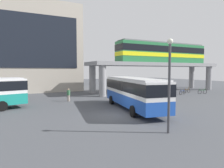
{
  "coord_description": "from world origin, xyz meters",
  "views": [
    {
      "loc": [
        -7.69,
        -15.21,
        3.98
      ],
      "look_at": [
        3.43,
        7.59,
        2.2
      ],
      "focal_mm": 31.4,
      "sensor_mm": 36.0,
      "label": 1
    }
  ],
  "objects_px": {
    "bus_main": "(133,90)",
    "train": "(163,53)",
    "bicycle_brown": "(187,91)",
    "pedestrian_waiting_near_stop": "(69,95)",
    "bicycle_orange": "(154,95)",
    "station_building": "(6,48)",
    "bicycle_green": "(202,92)",
    "bicycle_blue": "(182,92)"
  },
  "relations": [
    {
      "from": "bus_main",
      "to": "pedestrian_waiting_near_stop",
      "type": "distance_m",
      "value": 9.42
    },
    {
      "from": "bicycle_green",
      "to": "bicycle_blue",
      "type": "xyz_separation_m",
      "value": [
        -3.84,
        0.69,
        0.0
      ]
    },
    {
      "from": "pedestrian_waiting_near_stop",
      "to": "bus_main",
      "type": "bearing_deg",
      "value": -60.29
    },
    {
      "from": "bus_main",
      "to": "bicycle_green",
      "type": "height_order",
      "value": "bus_main"
    },
    {
      "from": "station_building",
      "to": "bicycle_brown",
      "type": "relative_size",
      "value": 14.58
    },
    {
      "from": "bicycle_brown",
      "to": "bicycle_blue",
      "type": "bearing_deg",
      "value": -149.3
    },
    {
      "from": "station_building",
      "to": "bus_main",
      "type": "distance_m",
      "value": 28.0
    },
    {
      "from": "bicycle_blue",
      "to": "bicycle_orange",
      "type": "relative_size",
      "value": 0.98
    },
    {
      "from": "station_building",
      "to": "bicycle_green",
      "type": "relative_size",
      "value": 14.75
    },
    {
      "from": "train",
      "to": "bicycle_orange",
      "type": "bearing_deg",
      "value": -137.08
    },
    {
      "from": "bicycle_blue",
      "to": "pedestrian_waiting_near_stop",
      "type": "xyz_separation_m",
      "value": [
        -18.5,
        1.26,
        0.41
      ]
    },
    {
      "from": "train",
      "to": "pedestrian_waiting_near_stop",
      "type": "bearing_deg",
      "value": -166.66
    },
    {
      "from": "bicycle_green",
      "to": "train",
      "type": "bearing_deg",
      "value": 115.97
    },
    {
      "from": "bicycle_brown",
      "to": "bicycle_orange",
      "type": "height_order",
      "value": "same"
    },
    {
      "from": "bus_main",
      "to": "bicycle_orange",
      "type": "bearing_deg",
      "value": 39.22
    },
    {
      "from": "station_building",
      "to": "bus_main",
      "type": "bearing_deg",
      "value": -63.67
    },
    {
      "from": "bicycle_green",
      "to": "station_building",
      "type": "bearing_deg",
      "value": 148.44
    },
    {
      "from": "bicycle_green",
      "to": "bicycle_blue",
      "type": "bearing_deg",
      "value": 169.86
    },
    {
      "from": "bicycle_orange",
      "to": "pedestrian_waiting_near_stop",
      "type": "relative_size",
      "value": 1.1
    },
    {
      "from": "bicycle_brown",
      "to": "pedestrian_waiting_near_stop",
      "type": "xyz_separation_m",
      "value": [
        -21.23,
        -0.36,
        0.41
      ]
    },
    {
      "from": "bicycle_green",
      "to": "bicycle_blue",
      "type": "height_order",
      "value": "same"
    },
    {
      "from": "bus_main",
      "to": "train",
      "type": "bearing_deg",
      "value": 41.02
    },
    {
      "from": "station_building",
      "to": "bicycle_blue",
      "type": "relative_size",
      "value": 14.91
    },
    {
      "from": "bicycle_brown",
      "to": "bicycle_orange",
      "type": "relative_size",
      "value": 1.0
    },
    {
      "from": "bicycle_green",
      "to": "bicycle_blue",
      "type": "distance_m",
      "value": 3.91
    },
    {
      "from": "pedestrian_waiting_near_stop",
      "to": "bicycle_orange",
      "type": "bearing_deg",
      "value": -8.47
    },
    {
      "from": "bus_main",
      "to": "pedestrian_waiting_near_stop",
      "type": "xyz_separation_m",
      "value": [
        -4.63,
        8.11,
        -1.22
      ]
    },
    {
      "from": "station_building",
      "to": "pedestrian_waiting_near_stop",
      "type": "height_order",
      "value": "station_building"
    },
    {
      "from": "bicycle_orange",
      "to": "pedestrian_waiting_near_stop",
      "type": "bearing_deg",
      "value": 171.53
    },
    {
      "from": "bicycle_green",
      "to": "pedestrian_waiting_near_stop",
      "type": "xyz_separation_m",
      "value": [
        -22.35,
        1.95,
        0.41
      ]
    },
    {
      "from": "bicycle_green",
      "to": "pedestrian_waiting_near_stop",
      "type": "bearing_deg",
      "value": 175.01
    },
    {
      "from": "bicycle_blue",
      "to": "bicycle_brown",
      "type": "height_order",
      "value": "same"
    },
    {
      "from": "bicycle_blue",
      "to": "pedestrian_waiting_near_stop",
      "type": "height_order",
      "value": "pedestrian_waiting_near_stop"
    },
    {
      "from": "train",
      "to": "bicycle_green",
      "type": "relative_size",
      "value": 10.77
    },
    {
      "from": "bus_main",
      "to": "bicycle_blue",
      "type": "bearing_deg",
      "value": 26.27
    },
    {
      "from": "train",
      "to": "bicycle_brown",
      "type": "xyz_separation_m",
      "value": [
        2.05,
        -4.19,
        -6.95
      ]
    },
    {
      "from": "bus_main",
      "to": "station_building",
      "type": "bearing_deg",
      "value": 116.33
    },
    {
      "from": "pedestrian_waiting_near_stop",
      "to": "train",
      "type": "bearing_deg",
      "value": 13.34
    },
    {
      "from": "bus_main",
      "to": "bicycle_brown",
      "type": "relative_size",
      "value": 6.33
    },
    {
      "from": "bicycle_green",
      "to": "bicycle_brown",
      "type": "relative_size",
      "value": 0.99
    },
    {
      "from": "train",
      "to": "bicycle_orange",
      "type": "height_order",
      "value": "train"
    },
    {
      "from": "station_building",
      "to": "bicycle_brown",
      "type": "distance_m",
      "value": 33.79
    }
  ]
}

